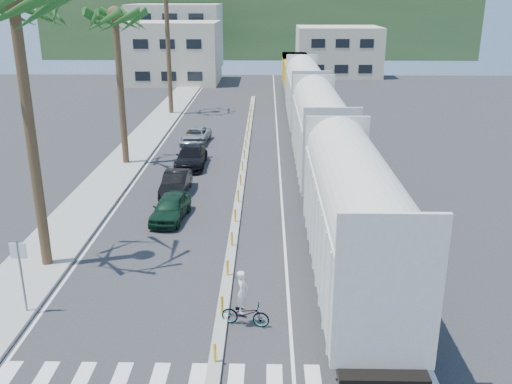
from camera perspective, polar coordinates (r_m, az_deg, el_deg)
ground at (r=20.01m, az=-3.83°, el=-15.26°), size 140.00×140.00×0.00m
sidewalk at (r=44.12m, az=-12.19°, el=3.92°), size 3.00×90.00×0.15m
rails at (r=45.98m, az=5.33°, el=4.82°), size 1.56×100.00×0.06m
median at (r=38.13m, az=-1.35°, el=2.00°), size 0.45×60.00×0.85m
lane_markings at (r=43.13m, az=-3.93°, el=3.87°), size 9.42×90.00×0.01m
freight_train at (r=42.15m, az=5.76°, el=7.51°), size 3.00×60.94×5.85m
palm_trees at (r=40.35m, az=-13.47°, el=17.91°), size 3.50×37.20×13.75m
street_sign at (r=22.51m, az=-22.50°, el=-6.90°), size 0.60×0.08×3.00m
buildings at (r=88.75m, az=-4.20°, el=14.54°), size 38.00×27.00×10.00m
hillside at (r=116.59m, az=0.35°, el=16.46°), size 80.00×20.00×12.00m
car_lead at (r=30.42m, az=-8.55°, el=-1.55°), size 2.40×4.28×1.35m
car_second at (r=34.38m, az=-8.00°, el=0.91°), size 1.60×4.13×1.34m
car_third at (r=39.84m, az=-6.49°, el=3.55°), size 2.05×4.88×1.41m
car_rear at (r=46.27m, az=-6.10°, el=5.62°), size 2.81×4.73×1.21m
cyclist at (r=20.81m, az=-1.14°, el=-11.55°), size 1.30×1.99×2.15m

